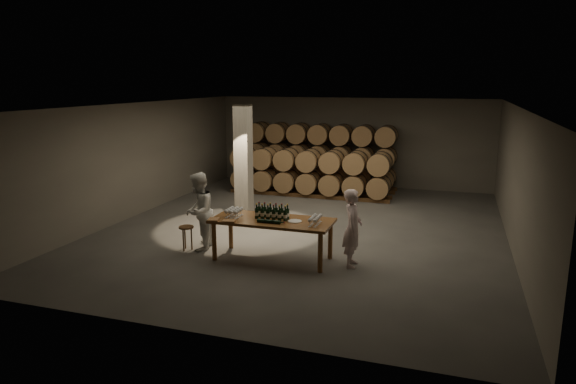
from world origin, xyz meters
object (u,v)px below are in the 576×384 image
(bottle_cluster, at_px, (272,213))
(plate, at_px, (295,221))
(person_woman, at_px, (199,211))
(tasting_table, at_px, (272,224))
(stool, at_px, (186,231))
(notebook_near, at_px, (229,221))
(person_man, at_px, (353,228))

(bottle_cluster, distance_m, plate, 0.54)
(plate, height_order, person_woman, person_woman)
(tasting_table, bearing_deg, person_woman, 175.66)
(stool, height_order, person_woman, person_woman)
(tasting_table, xyz_separation_m, stool, (-2.08, -0.02, -0.34))
(stool, distance_m, person_woman, 0.53)
(tasting_table, distance_m, notebook_near, 0.93)
(person_woman, bearing_deg, person_man, 77.98)
(plate, height_order, person_man, person_man)
(stool, height_order, person_man, person_man)
(person_woman, bearing_deg, tasting_table, 73.55)
(plate, relative_size, person_woman, 0.16)
(bottle_cluster, bearing_deg, notebook_near, -148.20)
(plate, xyz_separation_m, notebook_near, (-1.32, -0.43, 0.01))
(tasting_table, height_order, stool, tasting_table)
(notebook_near, height_order, person_man, person_man)
(tasting_table, height_order, person_woman, person_woman)
(person_woman, bearing_deg, notebook_near, 48.01)
(notebook_near, bearing_deg, bottle_cluster, 20.27)
(plate, height_order, notebook_near, notebook_near)
(bottle_cluster, distance_m, person_man, 1.75)
(notebook_near, height_order, person_woman, person_woman)
(tasting_table, xyz_separation_m, person_man, (1.72, 0.15, 0.03))
(stool, bearing_deg, person_man, 2.46)
(notebook_near, relative_size, person_woman, 0.15)
(tasting_table, xyz_separation_m, bottle_cluster, (-0.02, 0.04, 0.22))
(bottle_cluster, distance_m, notebook_near, 0.93)
(notebook_near, bearing_deg, person_man, 1.74)
(plate, bearing_deg, stool, -179.96)
(person_man, height_order, person_woman, person_woman)
(bottle_cluster, height_order, stool, bottle_cluster)
(bottle_cluster, xyz_separation_m, stool, (-2.06, -0.06, -0.56))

